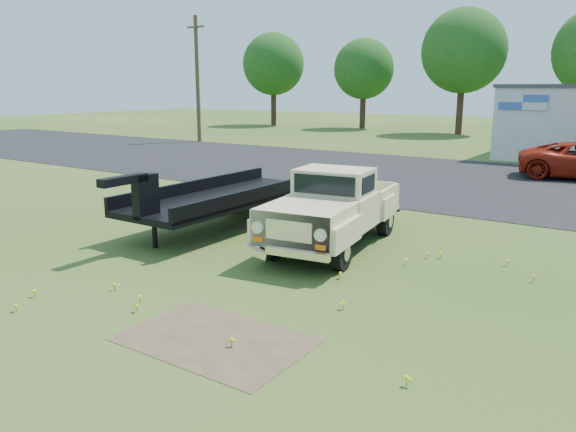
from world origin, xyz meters
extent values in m
plane|color=#2F4B18|center=(0.00, 0.00, 0.00)|extent=(140.00, 140.00, 0.00)
cube|color=black|center=(0.00, 15.00, 0.00)|extent=(90.00, 14.00, 0.02)
cube|color=brown|center=(1.50, -3.00, 0.00)|extent=(3.00, 2.00, 0.01)
cube|color=brown|center=(-2.00, 3.50, 0.00)|extent=(2.20, 1.60, 0.01)
cube|color=silver|center=(0.50, 22.95, 3.20)|extent=(2.50, 0.08, 0.80)
cylinder|color=#4C3B23|center=(-22.00, 22.00, 4.50)|extent=(0.30, 0.30, 9.00)
cube|color=#4C3B23|center=(-22.00, 22.00, 8.20)|extent=(1.60, 0.12, 0.12)
cylinder|color=#3A251A|center=(-28.00, 40.00, 1.80)|extent=(0.56, 0.56, 3.60)
sphere|color=#194E16|center=(-28.00, 40.00, 6.32)|extent=(6.40, 6.40, 6.40)
cylinder|color=#3A251A|center=(-18.00, 41.00, 1.62)|extent=(0.56, 0.56, 3.24)
sphere|color=#194E16|center=(-18.00, 41.00, 5.69)|extent=(5.76, 5.76, 5.76)
cylinder|color=#3A251A|center=(-8.00, 39.50, 1.98)|extent=(0.56, 0.56, 3.96)
sphere|color=#194E16|center=(-8.00, 39.50, 6.95)|extent=(7.04, 7.04, 7.04)
camera|label=1|loc=(7.19, -9.31, 4.01)|focal=35.00mm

